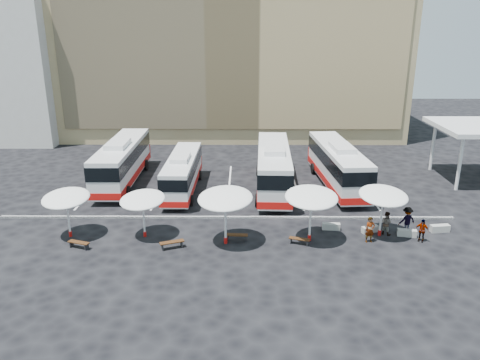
{
  "coord_description": "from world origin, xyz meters",
  "views": [
    {
      "loc": [
        1.21,
        -31.88,
        13.86
      ],
      "look_at": [
        1.0,
        3.0,
        2.2
      ],
      "focal_mm": 35.0,
      "sensor_mm": 36.0,
      "label": 1
    }
  ],
  "objects_px": {
    "bus_2": "(273,166)",
    "bus_3": "(338,164)",
    "wood_bench_2": "(237,236)",
    "conc_bench_2": "(407,233)",
    "bus_0": "(122,160)",
    "passenger_2": "(422,230)",
    "sunshade_4": "(383,196)",
    "sunshade_3": "(311,197)",
    "bus_1": "(183,172)",
    "passenger_1": "(386,223)",
    "wood_bench_1": "(172,243)",
    "wood_bench_0": "(79,243)",
    "wood_bench_3": "(299,240)",
    "sunshade_2": "(225,199)",
    "conc_bench_0": "(331,226)",
    "passenger_3": "(407,220)",
    "sunshade_0": "(66,198)",
    "conc_bench_1": "(370,229)",
    "sunshade_1": "(143,200)",
    "passenger_0": "(370,230)",
    "conc_bench_3": "(440,228)"
  },
  "relations": [
    {
      "from": "wood_bench_1",
      "to": "wood_bench_3",
      "type": "distance_m",
      "value": 8.37
    },
    {
      "from": "bus_0",
      "to": "passenger_1",
      "type": "distance_m",
      "value": 23.76
    },
    {
      "from": "wood_bench_1",
      "to": "conc_bench_1",
      "type": "height_order",
      "value": "wood_bench_1"
    },
    {
      "from": "passenger_0",
      "to": "wood_bench_3",
      "type": "bearing_deg",
      "value": 175.34
    },
    {
      "from": "sunshade_2",
      "to": "sunshade_3",
      "type": "xyz_separation_m",
      "value": [
        5.62,
        0.45,
        -0.08
      ]
    },
    {
      "from": "wood_bench_3",
      "to": "sunshade_4",
      "type": "bearing_deg",
      "value": 13.96
    },
    {
      "from": "conc_bench_1",
      "to": "conc_bench_3",
      "type": "bearing_deg",
      "value": 1.57
    },
    {
      "from": "sunshade_2",
      "to": "passenger_3",
      "type": "relative_size",
      "value": 2.34
    },
    {
      "from": "passenger_1",
      "to": "bus_2",
      "type": "bearing_deg",
      "value": -14.27
    },
    {
      "from": "passenger_0",
      "to": "conc_bench_0",
      "type": "bearing_deg",
      "value": 128.36
    },
    {
      "from": "wood_bench_2",
      "to": "conc_bench_2",
      "type": "height_order",
      "value": "conc_bench_2"
    },
    {
      "from": "wood_bench_0",
      "to": "wood_bench_3",
      "type": "distance_m",
      "value": 14.41
    },
    {
      "from": "bus_2",
      "to": "bus_3",
      "type": "xyz_separation_m",
      "value": [
        5.76,
        0.86,
        -0.04
      ]
    },
    {
      "from": "wood_bench_0",
      "to": "sunshade_1",
      "type": "bearing_deg",
      "value": 24.43
    },
    {
      "from": "wood_bench_1",
      "to": "passenger_1",
      "type": "bearing_deg",
      "value": 8.81
    },
    {
      "from": "sunshade_3",
      "to": "passenger_0",
      "type": "bearing_deg",
      "value": -2.55
    },
    {
      "from": "sunshade_3",
      "to": "bus_0",
      "type": "bearing_deg",
      "value": 141.68
    },
    {
      "from": "wood_bench_2",
      "to": "conc_bench_2",
      "type": "distance_m",
      "value": 11.71
    },
    {
      "from": "bus_3",
      "to": "wood_bench_0",
      "type": "height_order",
      "value": "bus_3"
    },
    {
      "from": "wood_bench_2",
      "to": "passenger_1",
      "type": "distance_m",
      "value": 10.37
    },
    {
      "from": "bus_1",
      "to": "wood_bench_3",
      "type": "distance_m",
      "value": 13.85
    },
    {
      "from": "bus_3",
      "to": "conc_bench_0",
      "type": "relative_size",
      "value": 10.27
    },
    {
      "from": "bus_1",
      "to": "conc_bench_2",
      "type": "bearing_deg",
      "value": -28.19
    },
    {
      "from": "bus_3",
      "to": "wood_bench_0",
      "type": "xyz_separation_m",
      "value": [
        -19.08,
        -12.5,
        -1.71
      ]
    },
    {
      "from": "bus_1",
      "to": "passenger_1",
      "type": "bearing_deg",
      "value": -29.54
    },
    {
      "from": "sunshade_0",
      "to": "wood_bench_3",
      "type": "xyz_separation_m",
      "value": [
        15.59,
        -1.12,
        -2.47
      ]
    },
    {
      "from": "wood_bench_0",
      "to": "conc_bench_2",
      "type": "bearing_deg",
      "value": 5.12
    },
    {
      "from": "wood_bench_1",
      "to": "wood_bench_0",
      "type": "bearing_deg",
      "value": -179.92
    },
    {
      "from": "sunshade_2",
      "to": "conc_bench_0",
      "type": "relative_size",
      "value": 3.52
    },
    {
      "from": "sunshade_2",
      "to": "passenger_1",
      "type": "distance_m",
      "value": 11.38
    },
    {
      "from": "sunshade_4",
      "to": "conc_bench_2",
      "type": "distance_m",
      "value": 3.25
    },
    {
      "from": "bus_2",
      "to": "passenger_1",
      "type": "xyz_separation_m",
      "value": [
        7.23,
        -9.38,
        -1.26
      ]
    },
    {
      "from": "bus_1",
      "to": "wood_bench_1",
      "type": "relative_size",
      "value": 6.64
    },
    {
      "from": "wood_bench_2",
      "to": "wood_bench_3",
      "type": "height_order",
      "value": "wood_bench_2"
    },
    {
      "from": "bus_1",
      "to": "sunshade_2",
      "type": "height_order",
      "value": "sunshade_2"
    },
    {
      "from": "wood_bench_1",
      "to": "conc_bench_3",
      "type": "relative_size",
      "value": 1.22
    },
    {
      "from": "sunshade_3",
      "to": "wood_bench_2",
      "type": "height_order",
      "value": "sunshade_3"
    },
    {
      "from": "wood_bench_0",
      "to": "passenger_2",
      "type": "relative_size",
      "value": 0.95
    },
    {
      "from": "sunshade_1",
      "to": "wood_bench_3",
      "type": "xyz_separation_m",
      "value": [
        10.46,
        -1.13,
        -2.37
      ]
    },
    {
      "from": "bus_1",
      "to": "sunshade_0",
      "type": "xyz_separation_m",
      "value": [
        -6.62,
        -9.34,
        1.06
      ]
    },
    {
      "from": "bus_0",
      "to": "wood_bench_2",
      "type": "height_order",
      "value": "bus_0"
    },
    {
      "from": "sunshade_0",
      "to": "sunshade_3",
      "type": "bearing_deg",
      "value": -1.95
    },
    {
      "from": "bus_2",
      "to": "wood_bench_2",
      "type": "bearing_deg",
      "value": -104.03
    },
    {
      "from": "bus_1",
      "to": "wood_bench_2",
      "type": "xyz_separation_m",
      "value": [
        4.82,
        -9.94,
        -1.39
      ]
    },
    {
      "from": "bus_0",
      "to": "passenger_2",
      "type": "xyz_separation_m",
      "value": [
        22.95,
        -12.32,
        -1.28
      ]
    },
    {
      "from": "conc_bench_1",
      "to": "wood_bench_1",
      "type": "bearing_deg",
      "value": -169.26
    },
    {
      "from": "wood_bench_1",
      "to": "passenger_3",
      "type": "xyz_separation_m",
      "value": [
        16.01,
        2.58,
        0.57
      ]
    },
    {
      "from": "bus_0",
      "to": "bus_2",
      "type": "xyz_separation_m",
      "value": [
        13.68,
        -1.83,
        0.01
      ]
    },
    {
      "from": "sunshade_4",
      "to": "conc_bench_0",
      "type": "height_order",
      "value": "sunshade_4"
    },
    {
      "from": "wood_bench_2",
      "to": "passenger_1",
      "type": "xyz_separation_m",
      "value": [
        10.3,
        1.07,
        0.49
      ]
    }
  ]
}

